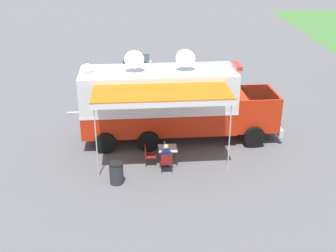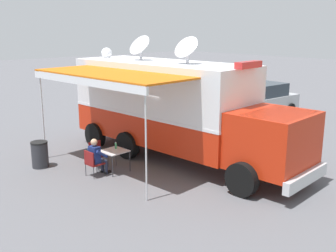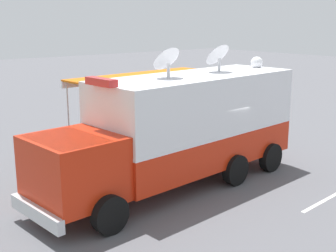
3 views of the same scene
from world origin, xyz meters
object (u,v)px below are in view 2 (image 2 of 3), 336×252
Objects in this scene: water_bottle at (116,146)px; command_truck at (176,107)px; folding_table at (114,152)px; trash_bin at (40,154)px; folding_chair_at_table at (92,161)px; seated_responder at (97,156)px; folding_chair_beside_table at (97,152)px; car_behind_truck at (264,99)px.

command_truck is at bearing 168.73° from water_bottle.
trash_bin is (1.67, -2.07, -0.22)m from folding_table.
water_bottle reaches higher than folding_chair_at_table.
seated_responder reaches higher than trash_bin.
command_truck reaches higher than folding_table.
trash_bin is (1.84, -1.93, -0.38)m from water_bottle.
folding_table is 0.82m from folding_chair_at_table.
folding_chair_beside_table is (0.31, -0.71, -0.32)m from water_bottle.
folding_table is at bearing 175.57° from folding_chair_at_table.
seated_responder is 0.29× the size of car_behind_truck.
trash_bin is at bearing -66.57° from folding_chair_at_table.
command_truck is 2.60m from water_bottle.
seated_responder is (0.61, -0.08, -0.02)m from folding_table.
seated_responder is 1.37× the size of trash_bin.
folding_chair_at_table is at bearing 4.50° from water_bottle.
folding_chair_at_table is (0.98, 0.08, -0.32)m from water_bottle.
car_behind_truck reaches higher than folding_chair_at_table.
trash_bin reaches higher than folding_table.
car_behind_truck is at bearing -169.87° from folding_table.
folding_table is 0.62m from seated_responder.
command_truck is 2.26× the size of car_behind_truck.
car_behind_truck is at bearing -174.19° from folding_chair_beside_table.
folding_chair_at_table is 1.03m from folding_chair_beside_table.
folding_chair_at_table is 12.18m from car_behind_truck.
folding_chair_at_table is at bearing 49.76° from folding_chair_beside_table.
car_behind_truck is (-12.89, 0.06, 0.42)m from trash_bin.
water_bottle is at bearing 113.51° from folding_chair_beside_table.
folding_table is at bearing 38.21° from water_bottle.
trash_bin is 12.89m from car_behind_truck.
folding_chair_beside_table is 11.41m from car_behind_truck.
water_bottle reaches higher than trash_bin.
folding_table is 0.87m from folding_chair_beside_table.
seated_responder reaches higher than folding_chair_at_table.
folding_chair_at_table is 0.96× the size of trash_bin.
water_bottle is 0.26× the size of folding_chair_beside_table.
water_bottle is 2.70m from trash_bin.
trash_bin is at bearing -38.42° from folding_chair_beside_table.
folding_table is at bearing 10.13° from car_behind_truck.
folding_chair_beside_table is 0.20× the size of car_behind_truck.
command_truck is 11.10× the size of folding_chair_beside_table.
folding_table is 0.99× the size of folding_chair_at_table.
water_bottle is (2.31, -0.46, -1.11)m from command_truck.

